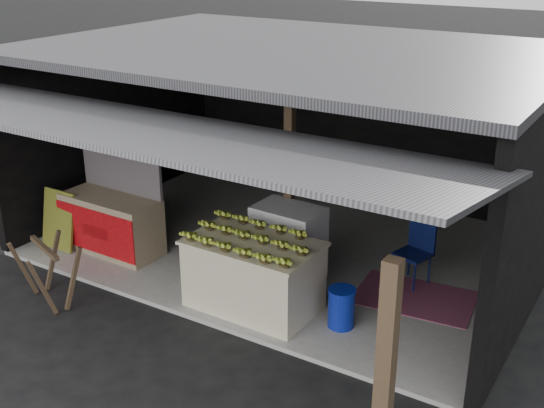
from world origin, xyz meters
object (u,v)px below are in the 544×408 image
Objects in this scene: plastic_chair at (417,247)px; water_barrel at (341,309)px; sawhorse at (47,267)px; banana_table at (254,274)px; white_crate at (288,242)px; neighbor_stall at (112,221)px.

water_barrel is at bearing -87.05° from plastic_chair.
sawhorse reaches higher than water_barrel.
banana_table is 1.18m from water_barrel.
white_crate reaches higher than sawhorse.
banana_table is at bearing -172.09° from water_barrel.
sawhorse is (-2.35, -1.22, -0.00)m from banana_table.
water_barrel is 1.61m from plastic_chair.
sawhorse is 4.83m from plastic_chair.
plastic_chair is at bearing 28.74° from white_crate.
water_barrel is (3.82, -0.13, -0.23)m from neighbor_stall.
banana_table is 2.69m from neighbor_stall.
white_crate reaches higher than banana_table.
white_crate is 1.47m from water_barrel.
banana_table is 2.27m from plastic_chair.
plastic_chair is (1.50, 1.71, 0.06)m from banana_table.
neighbor_stall is at bearing 121.90° from sawhorse.
neighbor_stall reaches higher than white_crate.
white_crate reaches higher than water_barrel.
banana_table is 1.05× the size of neighbor_stall.
banana_table is 1.87× the size of plastic_chair.
banana_table is 1.79× the size of sawhorse.
sawhorse is (-2.29, -2.17, -0.05)m from white_crate.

